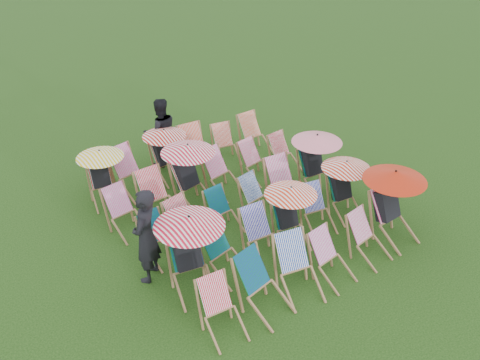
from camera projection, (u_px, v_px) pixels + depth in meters
ground at (242, 222)px, 11.08m from camera, size 100.00×100.00×0.00m
deckchair_0 at (222, 311)px, 8.33m from camera, size 0.66×0.87×0.89m
deckchair_1 at (264, 286)px, 8.71m from camera, size 0.83×1.03×1.01m
deckchair_2 at (299, 269)px, 9.08m from camera, size 0.84×1.04×1.01m
deckchair_3 at (332, 258)px, 9.40m from camera, size 0.68×0.88×0.89m
deckchair_4 at (369, 238)px, 9.90m from camera, size 0.69×0.88×0.88m
deckchair_5 at (394, 205)px, 10.27m from camera, size 1.21×1.27×1.44m
deckchair_6 at (190, 253)px, 9.03m from camera, size 1.21×1.29×1.43m
deckchair_7 at (224, 252)px, 9.50m from camera, size 0.79×0.98×0.95m
deckchair_8 at (263, 236)px, 9.90m from camera, size 0.69×0.91×0.94m
deckchair_9 at (290, 215)px, 10.19m from camera, size 1.01×1.08×1.20m
deckchair_10 at (318, 209)px, 10.71m from camera, size 0.71×0.89×0.87m
deckchair_11 at (345, 188)px, 11.02m from camera, size 1.01×1.07×1.20m
deckchair_12 at (160, 239)px, 9.89m from camera, size 0.64×0.84×0.85m
deckchair_13 at (188, 225)px, 10.21m from camera, size 0.75×0.94×0.92m
deckchair_14 at (224, 212)px, 10.66m from camera, size 0.60×0.80×0.83m
deckchair_15 at (258, 197)px, 11.10m from camera, size 0.69×0.87×0.84m
deckchair_16 at (285, 184)px, 11.40m from camera, size 0.75×0.98×1.00m
deckchair_17 at (316, 162)px, 11.79m from camera, size 1.11×1.17×1.32m
deckchair_18 at (125, 212)px, 10.59m from camera, size 0.70×0.90×0.91m
deckchair_19 at (158, 198)px, 10.95m from camera, size 0.68×0.94×1.00m
deckchair_20 at (191, 174)px, 11.33m from camera, size 1.15×1.25×1.36m
deckchair_21 at (222, 173)px, 11.84m from camera, size 0.79×0.98×0.96m
deckchair_22 at (257, 161)px, 12.36m from camera, size 0.70×0.89×0.88m
deckchair_23 at (285, 154)px, 12.69m from camera, size 0.63×0.83×0.86m
deckchair_24 at (102, 176)px, 11.43m from camera, size 1.01×1.07×1.20m
deckchair_25 at (132, 172)px, 11.81m from camera, size 0.83×1.04×1.01m
deckchair_26 at (166, 154)px, 12.28m from camera, size 1.00×1.06×1.19m
deckchair_27 at (197, 150)px, 12.68m from camera, size 0.76×1.01×1.03m
deckchair_28 at (226, 144)px, 13.10m from camera, size 0.71×0.88×0.86m
deckchair_29 at (256, 135)px, 13.44m from camera, size 0.64×0.89×0.95m
person_left at (146, 236)px, 9.19m from camera, size 0.78×0.77×1.82m
person_rear at (161, 133)px, 12.70m from camera, size 0.95×0.81×1.71m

